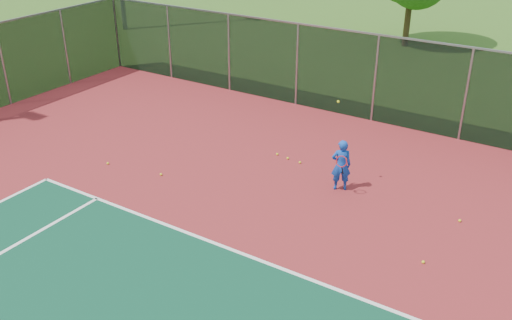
# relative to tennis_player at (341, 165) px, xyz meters

# --- Properties ---
(fence_back) EXTENTS (30.00, 0.06, 3.03)m
(fence_back) POSITION_rel_tennis_player_xyz_m (1.85, 5.09, 0.82)
(fence_back) COLOR black
(fence_back) RESTS_ON court_apron
(tennis_player) EXTENTS (0.63, 0.70, 2.47)m
(tennis_player) POSITION_rel_tennis_player_xyz_m (0.00, 0.00, 0.00)
(tennis_player) COLOR #1244AF
(tennis_player) RESTS_ON court_apron
(practice_ball_0) EXTENTS (0.07, 0.07, 0.07)m
(practice_ball_0) POSITION_rel_tennis_player_xyz_m (-2.49, 0.91, -0.69)
(practice_ball_0) COLOR yellow
(practice_ball_0) RESTS_ON court_apron
(practice_ball_2) EXTENTS (0.07, 0.07, 0.07)m
(practice_ball_2) POSITION_rel_tennis_player_xyz_m (-2.08, 0.83, -0.69)
(practice_ball_2) COLOR yellow
(practice_ball_2) RESTS_ON court_apron
(practice_ball_3) EXTENTS (0.07, 0.07, 0.07)m
(practice_ball_3) POSITION_rel_tennis_player_xyz_m (-1.64, 0.78, -0.69)
(practice_ball_3) COLOR yellow
(practice_ball_3) RESTS_ON court_apron
(practice_ball_4) EXTENTS (0.07, 0.07, 0.07)m
(practice_ball_4) POSITION_rel_tennis_player_xyz_m (3.20, 0.06, -0.69)
(practice_ball_4) COLOR yellow
(practice_ball_4) RESTS_ON court_apron
(practice_ball_5) EXTENTS (0.07, 0.07, 0.07)m
(practice_ball_5) POSITION_rel_tennis_player_xyz_m (-6.39, -2.31, -0.69)
(practice_ball_5) COLOR yellow
(practice_ball_5) RESTS_ON court_apron
(practice_ball_6) EXTENTS (0.07, 0.07, 0.07)m
(practice_ball_6) POSITION_rel_tennis_player_xyz_m (-4.60, -2.00, -0.69)
(practice_ball_6) COLOR yellow
(practice_ball_6) RESTS_ON court_apron
(practice_ball_7) EXTENTS (0.07, 0.07, 0.07)m
(practice_ball_7) POSITION_rel_tennis_player_xyz_m (2.97, -2.08, -0.69)
(practice_ball_7) COLOR yellow
(practice_ball_7) RESTS_ON court_apron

